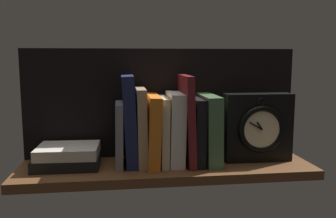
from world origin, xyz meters
TOP-DOWN VIEW (x-y plane):
  - ground_plane at (0.00, 0.00)cm, footprint 81.78×22.35cm
  - back_panel at (0.00, 10.58)cm, footprint 81.78×1.20cm
  - book_gray_chess at (-13.03, 1.52)cm, footprint 2.33×12.50cm
  - book_navy_bierce at (-10.08, 1.52)cm, footprint 4.32×12.70cm
  - book_tan_shortstories at (-6.89, 1.52)cm, footprint 2.77×13.00cm
  - book_orange_pandolfini at (-3.74, 1.52)cm, footprint 3.93×16.88cm
  - book_cream_twain at (-0.80, 1.52)cm, footprint 2.35×14.01cm
  - book_white_catcher at (2.57, 1.52)cm, footprint 4.47×14.19cm
  - book_maroon_dawkins at (5.88, 1.52)cm, footprint 2.91×16.92cm
  - book_black_skeptic at (8.61, 1.52)cm, footprint 3.21×15.20cm
  - book_green_romantic at (12.39, 1.52)cm, footprint 4.41×16.76cm
  - framed_clock at (26.74, 0.67)cm, footprint 19.64×6.70cm
  - book_stack_side at (-27.22, 1.66)cm, footprint 17.82×13.74cm

SIDE VIEW (x-z plane):
  - ground_plane at x=0.00cm, z-range -2.50..0.00cm
  - book_stack_side at x=-27.22cm, z-range 0.01..5.87cm
  - book_gray_chess at x=-13.03cm, z-range -0.02..17.56cm
  - book_black_skeptic at x=8.61cm, z-range -0.02..18.64cm
  - book_cream_twain at x=-0.80cm, z-range -0.01..18.97cm
  - book_green_romantic at x=12.39cm, z-range -0.04..19.38cm
  - book_orange_pandolfini at x=-3.74cm, z-range -0.05..19.54cm
  - framed_clock at x=26.74cm, z-range 0.01..19.64cm
  - book_white_catcher at x=2.57cm, z-range -0.04..20.12cm
  - book_tan_shortstories at x=-6.89cm, z-range -0.01..21.49cm
  - book_navy_bierce at x=-10.08cm, z-range -0.06..25.05cm
  - book_maroon_dawkins at x=5.88cm, z-range -0.03..25.03cm
  - back_panel at x=0.00cm, z-range 0.00..32.51cm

